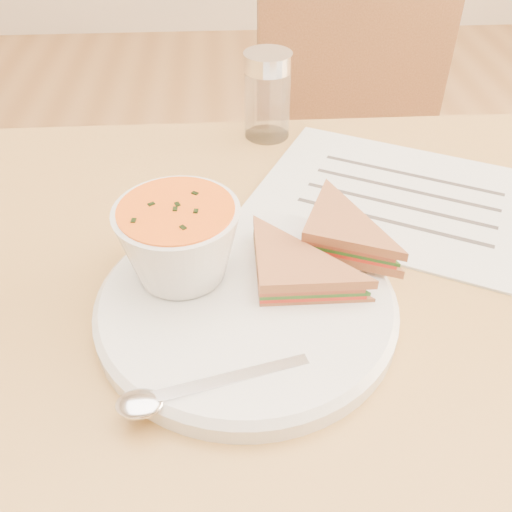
{
  "coord_description": "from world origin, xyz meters",
  "views": [
    {
      "loc": [
        -0.14,
        -0.39,
        1.12
      ],
      "look_at": [
        -0.12,
        -0.01,
        0.8
      ],
      "focal_mm": 40.0,
      "sensor_mm": 36.0,
      "label": 1
    }
  ],
  "objects_px": {
    "dining_table": "(339,483)",
    "condiment_shaker": "(267,96)",
    "soup_bowl": "(180,245)",
    "plate": "(246,306)",
    "chair_far": "(361,215)"
  },
  "relations": [
    {
      "from": "dining_table",
      "to": "condiment_shaker",
      "type": "height_order",
      "value": "condiment_shaker"
    },
    {
      "from": "soup_bowl",
      "to": "plate",
      "type": "bearing_deg",
      "value": -30.97
    },
    {
      "from": "chair_far",
      "to": "plate",
      "type": "bearing_deg",
      "value": 63.11
    },
    {
      "from": "dining_table",
      "to": "soup_bowl",
      "type": "height_order",
      "value": "soup_bowl"
    },
    {
      "from": "chair_far",
      "to": "plate",
      "type": "relative_size",
      "value": 3.24
    },
    {
      "from": "chair_far",
      "to": "plate",
      "type": "distance_m",
      "value": 0.7
    },
    {
      "from": "condiment_shaker",
      "to": "plate",
      "type": "bearing_deg",
      "value": -97.58
    },
    {
      "from": "soup_bowl",
      "to": "dining_table",
      "type": "bearing_deg",
      "value": -1.88
    },
    {
      "from": "plate",
      "to": "chair_far",
      "type": "bearing_deg",
      "value": 65.34
    },
    {
      "from": "plate",
      "to": "soup_bowl",
      "type": "relative_size",
      "value": 2.44
    },
    {
      "from": "plate",
      "to": "condiment_shaker",
      "type": "distance_m",
      "value": 0.34
    },
    {
      "from": "chair_far",
      "to": "soup_bowl",
      "type": "relative_size",
      "value": 7.92
    },
    {
      "from": "plate",
      "to": "condiment_shaker",
      "type": "relative_size",
      "value": 2.4
    },
    {
      "from": "dining_table",
      "to": "soup_bowl",
      "type": "xyz_separation_m",
      "value": [
        -0.18,
        0.01,
        0.43
      ]
    },
    {
      "from": "soup_bowl",
      "to": "condiment_shaker",
      "type": "xyz_separation_m",
      "value": [
        0.1,
        0.3,
        0.0
      ]
    }
  ]
}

